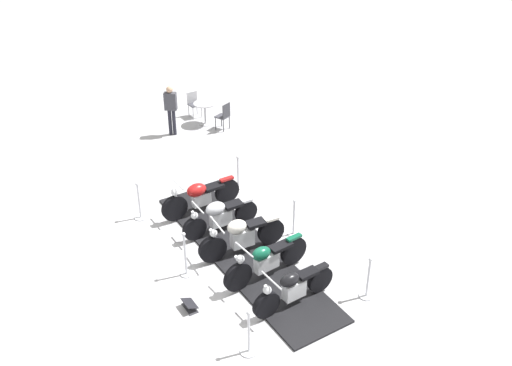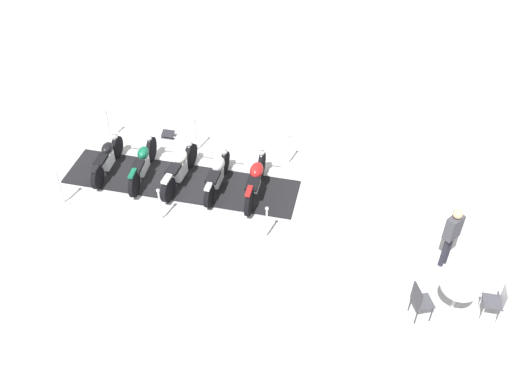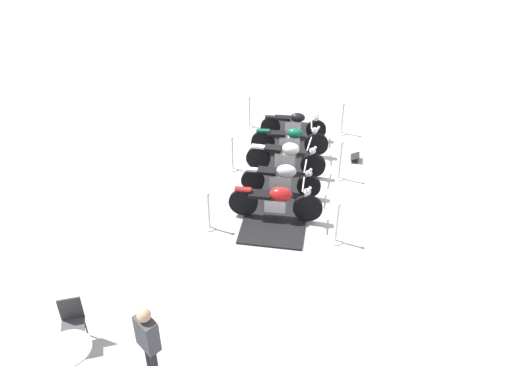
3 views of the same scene
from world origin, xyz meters
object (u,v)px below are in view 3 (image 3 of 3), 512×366
object	(u,v)px
stanchion_left_front	(209,216)
stanchion_right_front	(336,230)
motorcycle_forest	(291,140)
bystander_person	(148,341)
cafe_table	(70,356)
motorcycle_black	(294,125)
info_placard	(355,158)
cafe_chair_across_table	(72,320)
motorcycle_cream	(287,157)
stanchion_right_mid	(340,165)
stanchion_right_rear	(342,124)
stanchion_left_rear	(250,117)
motorcycle_chrome	(282,178)
stanchion_left_mid	(233,158)
motorcycle_maroon	(277,201)

from	to	relation	value
stanchion_left_front	stanchion_right_front	size ratio (longest dim) A/B	0.95
motorcycle_forest	bystander_person	bearing A→B (deg)	-104.41
motorcycle_forest	cafe_table	world-z (taller)	motorcycle_forest
motorcycle_black	info_placard	world-z (taller)	motorcycle_black
stanchion_left_front	cafe_chair_across_table	size ratio (longest dim) A/B	1.05
motorcycle_cream	stanchion_right_mid	bearing A→B (deg)	4.50
motorcycle_black	bystander_person	world-z (taller)	bystander_person
stanchion_right_rear	stanchion_right_front	bearing A→B (deg)	-69.76
stanchion_left_rear	motorcycle_chrome	bearing A→B (deg)	-47.83
stanchion_left_front	stanchion_right_mid	world-z (taller)	stanchion_right_mid
cafe_chair_across_table	bystander_person	bearing A→B (deg)	46.65
stanchion_right_rear	info_placard	bearing A→B (deg)	-55.21
stanchion_left_mid	cafe_chair_across_table	xyz separation A→B (m)	(0.72, -6.51, 0.19)
stanchion_right_rear	motorcycle_cream	bearing A→B (deg)	-97.82
motorcycle_forest	cafe_chair_across_table	world-z (taller)	motorcycle_forest
stanchion_left_front	stanchion_right_front	bearing A→B (deg)	20.24
stanchion_left_front	motorcycle_cream	bearing A→B (deg)	81.22
bystander_person	cafe_table	bearing A→B (deg)	134.63
motorcycle_chrome	info_placard	distance (m)	2.85
cafe_table	cafe_chair_across_table	size ratio (longest dim) A/B	0.82
motorcycle_maroon	motorcycle_black	size ratio (longest dim) A/B	1.12
motorcycle_maroon	stanchion_right_rear	xyz separation A→B (m)	(-0.31, 5.03, -0.23)
stanchion_right_mid	cafe_chair_across_table	distance (m)	7.81
motorcycle_black	stanchion_right_mid	size ratio (longest dim) A/B	1.66
stanchion_left_front	bystander_person	world-z (taller)	bystander_person
stanchion_left_rear	stanchion_right_front	size ratio (longest dim) A/B	0.98
cafe_table	stanchion_left_mid	bearing A→B (deg)	100.35
motorcycle_black	stanchion_right_rear	xyz separation A→B (m)	(1.15, 1.08, -0.17)
info_placard	motorcycle_black	bearing A→B (deg)	-119.18
motorcycle_cream	stanchion_right_rear	bearing A→B (deg)	66.35
info_placard	cafe_chair_across_table	xyz separation A→B (m)	(-2.10, -8.67, 0.48)
info_placard	cafe_chair_across_table	size ratio (longest dim) A/B	0.48
stanchion_right_mid	stanchion_right_front	bearing A→B (deg)	-69.76
stanchion_right_front	cafe_table	size ratio (longest dim) A/B	1.35
motorcycle_black	stanchion_right_mid	bearing A→B (deg)	-57.65
motorcycle_chrome	stanchion_right_rear	bearing A→B (deg)	69.77
cafe_table	bystander_person	size ratio (longest dim) A/B	0.46
stanchion_right_rear	stanchion_right_front	xyz separation A→B (m)	(1.88, -5.11, 0.02)
stanchion_left_front	bystander_person	distance (m)	4.27
cafe_chair_across_table	stanchion_right_mid	bearing A→B (deg)	120.45
motorcycle_maroon	stanchion_left_front	xyz separation A→B (m)	(-1.21, -1.11, -0.18)
motorcycle_cream	motorcycle_black	world-z (taller)	motorcycle_cream
stanchion_left_mid	stanchion_left_front	bearing A→B (deg)	-69.76
stanchion_left_rear	motorcycle_maroon	bearing A→B (deg)	-52.32
motorcycle_cream	cafe_table	distance (m)	7.62
stanchion_left_mid	cafe_table	world-z (taller)	stanchion_left_mid
stanchion_right_front	cafe_chair_across_table	distance (m)	5.82
motorcycle_chrome	cafe_chair_across_table	world-z (taller)	cafe_chair_across_table
info_placard	stanchion_right_rear	bearing A→B (deg)	-165.45
motorcycle_forest	stanchion_left_front	xyz separation A→B (m)	(-0.11, -4.07, -0.15)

